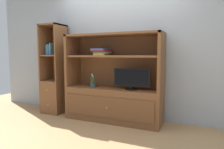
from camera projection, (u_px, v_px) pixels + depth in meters
The scene contains 8 objects.
ground_plane at pixel (104, 127), 3.35m from camera, with size 8.00×8.00×0.00m, color tan.
painted_rear_wall at pixel (120, 45), 3.89m from camera, with size 6.00×0.10×2.80m, color #9EA8B2.
media_console at pixel (113, 94), 3.67m from camera, with size 1.77×0.55×1.57m.
tv_monitor at pixel (131, 79), 3.45m from camera, with size 0.64×0.22×0.37m.
potted_plant at pixel (93, 85), 3.75m from camera, with size 0.11×0.11×0.25m.
magazine_stack at pixel (102, 52), 3.68m from camera, with size 0.32×0.35×0.12m.
bookshelf_tall at pixel (55, 84), 4.20m from camera, with size 0.44×0.44×1.81m.
upright_book_row at pixel (50, 50), 4.15m from camera, with size 0.15×0.18×0.24m.
Camera 1 is at (1.43, -2.92, 1.21)m, focal length 32.23 mm.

